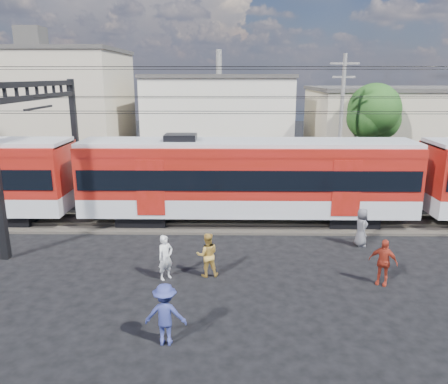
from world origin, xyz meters
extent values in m
plane|color=black|center=(0.00, 0.00, 0.00)|extent=(120.00, 120.00, 0.00)
cube|color=#2D2823|center=(0.00, 8.00, 0.06)|extent=(70.00, 3.40, 0.12)
cube|color=#59544C|center=(0.00, 7.25, 0.18)|extent=(70.00, 0.12, 0.12)
cube|color=#59544C|center=(0.00, 8.75, 0.18)|extent=(70.00, 0.12, 0.12)
cube|color=black|center=(-11.80, 8.00, 0.35)|extent=(2.40, 2.20, 0.70)
cube|color=black|center=(-5.24, 8.00, 0.35)|extent=(2.40, 2.20, 0.70)
cube|color=black|center=(5.00, 8.00, 0.35)|extent=(2.40, 2.20, 0.70)
cube|color=#ABAEB3|center=(-0.12, 8.00, 1.15)|extent=(16.00, 3.00, 0.90)
cube|color=maroon|center=(-0.12, 8.00, 2.80)|extent=(16.00, 3.00, 2.40)
cube|color=black|center=(-0.12, 8.00, 2.55)|extent=(15.68, 3.08, 0.95)
cube|color=#ABAEB3|center=(-0.12, 8.00, 4.05)|extent=(16.00, 2.60, 0.25)
cube|color=black|center=(-10.00, 12.50, 3.50)|extent=(0.30, 0.30, 7.00)
cube|color=black|center=(-10.00, 8.00, 6.80)|extent=(0.25, 9.30, 0.25)
cube|color=black|center=(-10.00, 8.00, 6.20)|extent=(0.25, 9.30, 0.25)
cylinder|color=black|center=(0.00, 7.30, 5.50)|extent=(70.00, 0.03, 0.03)
cylinder|color=black|center=(0.00, 8.70, 5.50)|extent=(70.00, 0.03, 0.03)
cylinder|color=black|center=(0.00, 7.30, 6.20)|extent=(70.00, 0.03, 0.03)
cylinder|color=black|center=(0.00, 8.70, 6.20)|extent=(70.00, 0.03, 0.03)
cylinder|color=black|center=(0.00, 4.50, 7.50)|extent=(70.00, 0.03, 0.03)
cylinder|color=black|center=(0.00, 11.50, 7.50)|extent=(70.00, 0.03, 0.03)
cube|color=tan|center=(-17.00, 24.00, 4.50)|extent=(14.00, 10.00, 9.00)
cube|color=#3F3D3A|center=(-17.00, 24.00, 9.15)|extent=(14.28, 10.20, 0.30)
cube|color=beige|center=(-2.00, 27.00, 3.50)|extent=(12.00, 12.00, 7.00)
cube|color=#3F3D3A|center=(-2.00, 27.00, 7.15)|extent=(12.24, 12.24, 0.30)
cube|color=tan|center=(14.00, 24.00, 3.00)|extent=(16.00, 10.00, 6.00)
cube|color=#3F3D3A|center=(14.00, 24.00, 6.15)|extent=(16.32, 10.20, 0.30)
cylinder|color=slate|center=(6.00, 15.00, 4.25)|extent=(0.24, 0.24, 8.50)
cube|color=slate|center=(6.00, 15.00, 7.90)|extent=(1.80, 0.12, 0.12)
cube|color=slate|center=(6.00, 15.00, 7.10)|extent=(1.40, 0.12, 0.12)
cylinder|color=#382619|center=(9.00, 18.00, 1.96)|extent=(0.36, 0.36, 3.92)
sphere|color=#124214|center=(9.00, 18.00, 4.90)|extent=(3.64, 3.64, 3.64)
sphere|color=#124214|center=(9.60, 18.30, 4.20)|extent=(2.80, 2.80, 2.80)
imported|color=silver|center=(-3.26, 1.78, 0.83)|extent=(0.71, 0.70, 1.66)
imported|color=#BA903A|center=(-1.76, 2.04, 0.83)|extent=(0.89, 0.74, 1.66)
imported|color=navy|center=(-2.68, -2.20, 0.89)|extent=(1.17, 0.70, 1.77)
imported|color=maroon|center=(4.44, 1.47, 0.84)|extent=(1.06, 0.86, 1.69)
imported|color=#515055|center=(4.74, 5.12, 0.84)|extent=(0.56, 0.83, 1.67)
camera|label=1|loc=(-0.92, -12.77, 7.15)|focal=35.00mm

